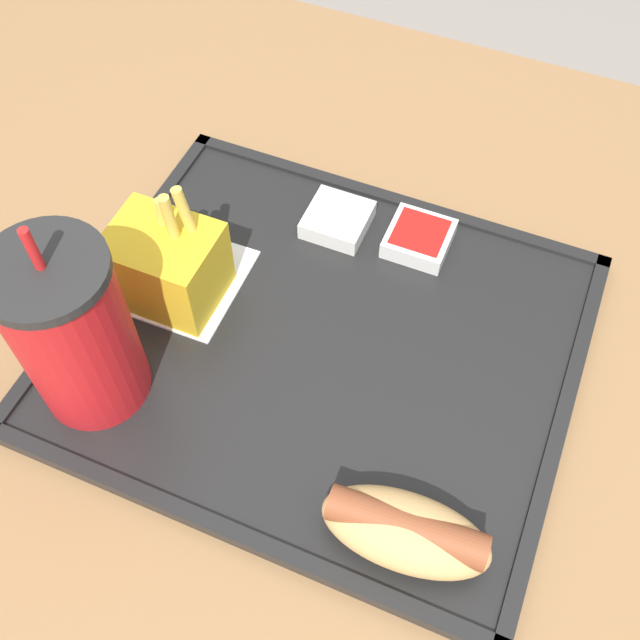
% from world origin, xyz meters
% --- Properties ---
extents(ground_plane, '(8.00, 8.00, 0.00)m').
position_xyz_m(ground_plane, '(0.00, 0.00, 0.00)').
color(ground_plane, gray).
extents(dining_table, '(1.35, 0.92, 0.76)m').
position_xyz_m(dining_table, '(0.00, 0.00, 0.38)').
color(dining_table, olive).
rests_on(dining_table, ground_plane).
extents(food_tray, '(0.41, 0.36, 0.01)m').
position_xyz_m(food_tray, '(-0.01, -0.01, 0.76)').
color(food_tray, black).
rests_on(food_tray, dining_table).
extents(paper_napkin, '(0.13, 0.11, 0.00)m').
position_xyz_m(paper_napkin, '(0.14, -0.03, 0.77)').
color(paper_napkin, white).
rests_on(paper_napkin, food_tray).
extents(soda_cup, '(0.09, 0.09, 0.19)m').
position_xyz_m(soda_cup, '(0.14, 0.09, 0.84)').
color(soda_cup, red).
rests_on(soda_cup, food_tray).
extents(hot_dog_far, '(0.12, 0.06, 0.04)m').
position_xyz_m(hot_dog_far, '(-0.12, 0.12, 0.79)').
color(hot_dog_far, tan).
rests_on(hot_dog_far, food_tray).
extents(fries_carton, '(0.09, 0.07, 0.12)m').
position_xyz_m(fries_carton, '(0.13, -0.01, 0.80)').
color(fries_carton, gold).
rests_on(fries_carton, food_tray).
extents(sauce_cup_mayo, '(0.06, 0.06, 0.02)m').
position_xyz_m(sauce_cup_mayo, '(0.03, -0.14, 0.78)').
color(sauce_cup_mayo, silver).
rests_on(sauce_cup_mayo, food_tray).
extents(sauce_cup_ketchup, '(0.06, 0.06, 0.02)m').
position_xyz_m(sauce_cup_ketchup, '(-0.05, -0.14, 0.78)').
color(sauce_cup_ketchup, silver).
rests_on(sauce_cup_ketchup, food_tray).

